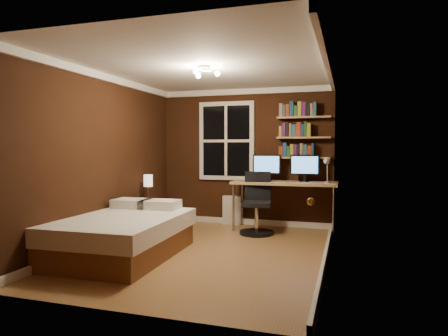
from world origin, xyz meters
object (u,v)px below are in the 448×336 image
(bed, at_px, (122,235))
(monitor_right, at_px, (305,168))
(desk, at_px, (284,185))
(monitor_left, at_px, (267,168))
(nightstand, at_px, (148,216))
(office_chair, at_px, (257,210))
(bedside_lamp, at_px, (148,188))
(desk_lamp, at_px, (327,170))
(radiator, at_px, (233,210))

(bed, height_order, monitor_right, monitor_right)
(desk, height_order, monitor_left, monitor_left)
(nightstand, height_order, office_chair, office_chair)
(bedside_lamp, relative_size, monitor_left, 0.88)
(bed, relative_size, desk, 1.12)
(monitor_left, bearing_deg, office_chair, -97.31)
(desk_lamp, xyz_separation_m, office_chair, (-1.11, -0.25, -0.67))
(desk, xyz_separation_m, monitor_right, (0.33, 0.09, 0.29))
(bed, bearing_deg, monitor_right, 46.14)
(monitor_left, bearing_deg, bed, -121.83)
(desk, relative_size, desk_lamp, 4.04)
(bed, xyz_separation_m, monitor_right, (2.12, 2.35, 0.79))
(bed, height_order, monitor_left, monitor_left)
(bedside_lamp, height_order, desk_lamp, desk_lamp)
(desk_lamp, bearing_deg, nightstand, -167.69)
(desk, distance_m, monitor_left, 0.45)
(office_chair, bearing_deg, monitor_right, 26.45)
(nightstand, height_order, radiator, nightstand)
(monitor_right, bearing_deg, office_chair, -145.95)
(radiator, bearing_deg, office_chair, -46.93)
(monitor_right, bearing_deg, desk_lamp, -31.58)
(monitor_right, relative_size, desk_lamp, 1.13)
(monitor_left, bearing_deg, desk, -15.06)
(monitor_left, xyz_separation_m, monitor_right, (0.66, 0.00, 0.00))
(bedside_lamp, distance_m, desk_lamp, 2.99)
(radiator, distance_m, desk_lamp, 1.93)
(bed, height_order, office_chair, office_chair)
(radiator, distance_m, desk, 1.16)
(monitor_right, relative_size, office_chair, 0.48)
(bedside_lamp, xyz_separation_m, monitor_right, (2.52, 0.87, 0.32))
(desk, bearing_deg, bed, -128.34)
(radiator, bearing_deg, nightstand, -139.08)
(bed, relative_size, office_chair, 1.94)
(nightstand, height_order, monitor_right, monitor_right)
(monitor_left, height_order, office_chair, monitor_left)
(desk, relative_size, monitor_left, 3.59)
(radiator, height_order, desk, desk)
(radiator, bearing_deg, bedside_lamp, -139.08)
(monitor_left, xyz_separation_m, desk_lamp, (1.04, -0.24, -0.01))
(monitor_left, height_order, monitor_right, same)
(desk_lamp, bearing_deg, monitor_left, 167.26)
(radiator, relative_size, monitor_right, 1.07)
(desk, height_order, office_chair, office_chair)
(bedside_lamp, height_order, monitor_left, monitor_left)
(bedside_lamp, xyz_separation_m, desk, (2.19, 0.78, 0.03))
(radiator, height_order, office_chair, office_chair)
(monitor_right, height_order, desk_lamp, monitor_right)
(nightstand, distance_m, office_chair, 1.84)
(desk, bearing_deg, desk_lamp, -11.64)
(bed, bearing_deg, radiator, 70.74)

